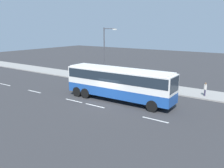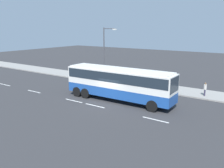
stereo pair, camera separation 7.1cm
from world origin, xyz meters
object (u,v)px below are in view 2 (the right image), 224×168
coach_bus (119,81)px  street_lamp (105,51)px  pedestrian_at_crossing (132,78)px  pedestrian_near_curb (205,88)px

coach_bus → street_lamp: street_lamp is taller
pedestrian_at_crossing → street_lamp: (-3.94, -0.68, 3.44)m
coach_bus → pedestrian_near_curb: 9.86m
pedestrian_at_crossing → street_lamp: street_lamp is taller
pedestrian_near_curb → coach_bus: bearing=-161.0°
pedestrian_near_curb → pedestrian_at_crossing: (-9.51, 0.19, 0.01)m
coach_bus → street_lamp: (-6.28, 6.19, 2.31)m
pedestrian_at_crossing → street_lamp: 5.27m
pedestrian_near_curb → pedestrian_at_crossing: size_ratio=0.99×
coach_bus → street_lamp: 9.12m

